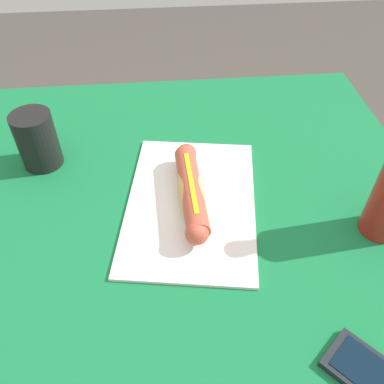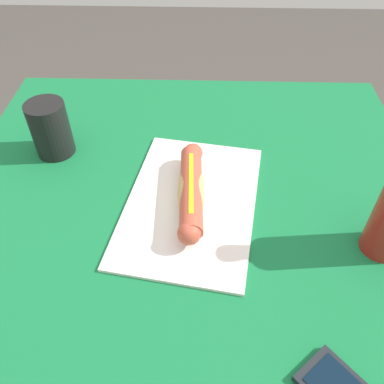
# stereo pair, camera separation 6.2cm
# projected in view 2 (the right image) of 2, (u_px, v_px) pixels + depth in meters

# --- Properties ---
(dining_table) EXTENTS (1.00, 0.88, 0.73)m
(dining_table) POSITION_uv_depth(u_px,v_px,m) (190.00, 277.00, 0.78)
(dining_table) COLOR brown
(dining_table) RESTS_ON ground
(paper_wrapper) EXTENTS (0.37, 0.28, 0.01)m
(paper_wrapper) POSITION_uv_depth(u_px,v_px,m) (192.00, 203.00, 0.72)
(paper_wrapper) COLOR silver
(paper_wrapper) RESTS_ON dining_table
(hot_dog) EXTENTS (0.23, 0.05, 0.05)m
(hot_dog) POSITION_uv_depth(u_px,v_px,m) (192.00, 191.00, 0.70)
(hot_dog) COLOR tan
(hot_dog) RESTS_ON paper_wrapper
(drinking_cup) EXTENTS (0.08, 0.08, 0.11)m
(drinking_cup) POSITION_uv_depth(u_px,v_px,m) (50.00, 129.00, 0.79)
(drinking_cup) COLOR black
(drinking_cup) RESTS_ON dining_table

